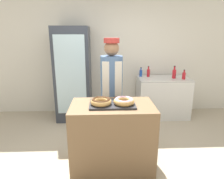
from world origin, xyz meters
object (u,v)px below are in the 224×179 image
Objects in this scene: serving_tray at (112,104)px; brownie_back_right at (117,99)px; brownie_back_left at (107,99)px; beverage_fridge at (73,74)px; donut_chocolate_glaze at (101,101)px; bottle_red_b_b at (174,73)px; chest_freezer at (162,97)px; bottle_red at (148,73)px; donut_light_glaze at (124,101)px; bottle_red_b at (184,76)px; baker_person at (112,90)px; bottle_blue at (141,73)px.

brownie_back_right is (0.07, 0.14, 0.03)m from serving_tray.
brownie_back_left is 0.04× the size of beverage_fridge.
bottle_red_b_b is (1.55, 1.73, 0.01)m from donut_chocolate_glaze.
donut_chocolate_glaze is 0.28m from brownie_back_right.
brownie_back_left reaches higher than chest_freezer.
bottle_red reaches higher than donut_chocolate_glaze.
bottle_red_b reaches higher than donut_light_glaze.
bottle_red_b_b is at bearing 149.95° from bottle_red_b.
baker_person is 8.38× the size of bottle_blue.
brownie_back_left is 1.98m from bottle_red.
brownie_back_right is at bearing -62.65° from beverage_fridge.
donut_light_glaze is at bearing -120.56° from chest_freezer.
donut_chocolate_glaze is 0.20m from brownie_back_left.
brownie_back_right is at bearing 0.00° from brownie_back_left.
donut_light_glaze is at bearing 0.00° from donut_chocolate_glaze.
donut_light_glaze is (0.15, -0.04, 0.05)m from serving_tray.
donut_chocolate_glaze is 1.87m from beverage_fridge.
baker_person reaches higher than bottle_red_b.
brownie_back_left is 0.04× the size of baker_person.
bottle_red_b_b reaches higher than brownie_back_right.
brownie_back_left is (0.08, 0.18, -0.03)m from donut_chocolate_glaze.
serving_tray is at bearing -115.21° from bottle_red.
bottle_red is at bearing 5.28° from beverage_fridge.
baker_person reaches higher than bottle_red.
bottle_red_b is 0.98× the size of bottle_blue.
beverage_fridge is 7.21× the size of bottle_red_b_b.
brownie_back_right is at bearing -83.61° from baker_person.
beverage_fridge is (-0.75, 1.73, 0.05)m from serving_tray.
baker_person is (0.16, 0.66, -0.04)m from donut_chocolate_glaze.
donut_chocolate_glaze is at bearing -71.09° from beverage_fridge.
bottle_red_b is at bearing 48.75° from donut_light_glaze.
serving_tray is at bearing -124.59° from chest_freezer.
serving_tray is 0.62m from baker_person.
serving_tray is at bearing 164.24° from donut_light_glaze.
baker_person is (-0.05, 0.48, -0.01)m from brownie_back_right.
serving_tray is 2.83× the size of bottle_blue.
brownie_back_right is at bearing -110.25° from bottle_blue.
chest_freezer is (1.34, 1.77, -0.53)m from donut_chocolate_glaze.
bottle_red_b reaches higher than donut_chocolate_glaze.
brownie_back_right is 1.92m from bottle_red.
bottle_red_b is (1.56, 0.97, 0.02)m from baker_person.
brownie_back_right is 0.04× the size of beverage_fridge.
serving_tray is at bearing -91.45° from baker_person.
brownie_back_left is 2.19m from bottle_red_b.
brownie_back_left is (-0.07, 0.14, 0.03)m from serving_tray.
beverage_fridge reaches higher than bottle_red_b_b.
donut_chocolate_glaze is 0.29m from donut_light_glaze.
bottle_red_b_b reaches higher than bottle_red.
serving_tray is 8.02× the size of brownie_back_right.
brownie_back_left is 2.14m from bottle_red_b_b.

